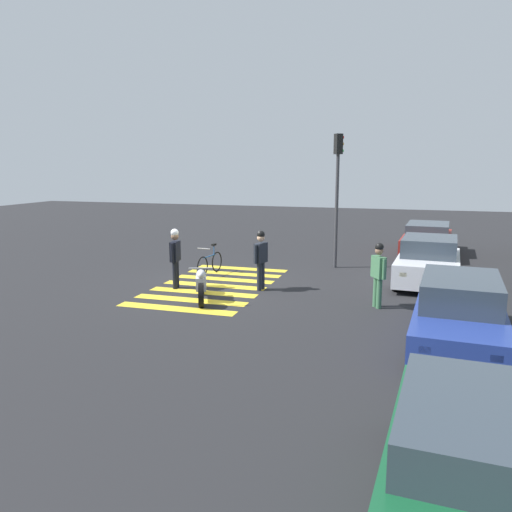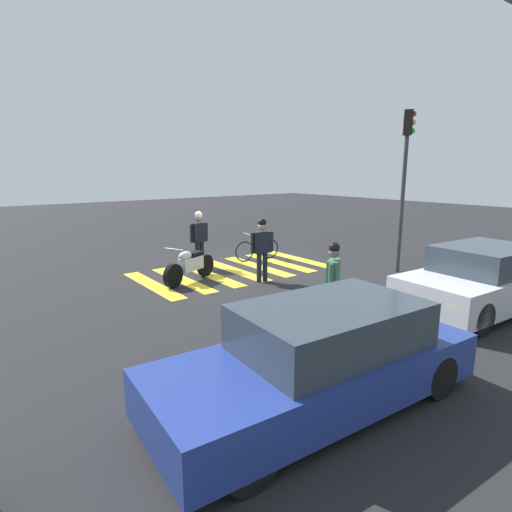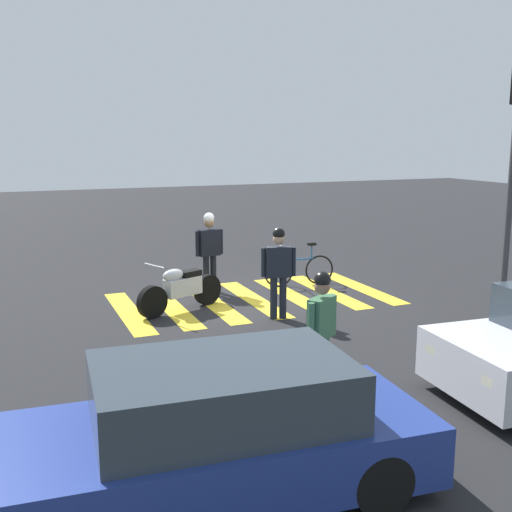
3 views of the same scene
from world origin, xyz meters
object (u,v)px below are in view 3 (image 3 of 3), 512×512
at_px(pedestrian_bystander, 321,324).
at_px(police_motorcycle, 181,289).
at_px(car_blue_hatchback, 207,435).
at_px(leaning_bicycle, 299,270).
at_px(officer_on_foot, 209,246).
at_px(officer_by_motorcycle, 278,266).

bearing_deg(pedestrian_bystander, police_motorcycle, -82.11).
bearing_deg(car_blue_hatchback, leaning_bicycle, -122.20).
relative_size(leaning_bicycle, officer_on_foot, 0.95).
bearing_deg(car_blue_hatchback, officer_by_motorcycle, -120.97).
height_order(police_motorcycle, officer_on_foot, officer_on_foot).
bearing_deg(leaning_bicycle, pedestrian_bystander, 66.21).
bearing_deg(leaning_bicycle, officer_on_foot, -6.24).
relative_size(police_motorcycle, car_blue_hatchback, 0.42).
height_order(police_motorcycle, leaning_bicycle, police_motorcycle).
height_order(officer_by_motorcycle, pedestrian_bystander, officer_by_motorcycle).
distance_m(pedestrian_bystander, car_blue_hatchback, 2.87).
distance_m(leaning_bicycle, officer_by_motorcycle, 2.84).
relative_size(officer_on_foot, officer_by_motorcycle, 1.01).
height_order(officer_on_foot, pedestrian_bystander, officer_on_foot).
height_order(officer_by_motorcycle, car_blue_hatchback, officer_by_motorcycle).
height_order(officer_on_foot, car_blue_hatchback, officer_on_foot).
height_order(pedestrian_bystander, car_blue_hatchback, pedestrian_bystander).
bearing_deg(officer_by_motorcycle, leaning_bicycle, -124.92).
bearing_deg(leaning_bicycle, officer_by_motorcycle, 55.08).
bearing_deg(car_blue_hatchback, officer_on_foot, -108.49).
distance_m(officer_by_motorcycle, pedestrian_bystander, 3.56).
xyz_separation_m(leaning_bicycle, car_blue_hatchback, (4.73, 7.50, 0.26)).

